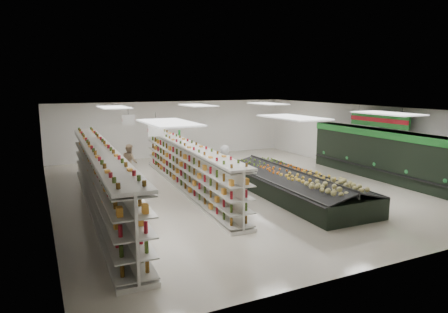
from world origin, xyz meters
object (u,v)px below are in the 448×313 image
gondola_left (101,181)px  shopper_main (224,171)px  gondola_center (187,168)px  shopper_background (130,161)px  produce_island (294,184)px  soda_endcap (168,151)px

gondola_left → shopper_main: bearing=-2.7°
gondola_left → shopper_main: (4.40, -0.36, 0.01)m
gondola_center → shopper_background: 3.35m
produce_island → gondola_left: bearing=167.2°
produce_island → shopper_main: shopper_main is taller
gondola_left → shopper_main: gondola_left is taller
shopper_background → soda_endcap: bearing=-63.4°
gondola_left → produce_island: bearing=-10.8°
soda_endcap → gondola_center: bearing=-98.6°
soda_endcap → produce_island: bearing=-70.6°
shopper_background → gondola_center: bearing=-159.8°
produce_island → soda_endcap: soda_endcap is taller
soda_endcap → shopper_main: shopper_main is taller
gondola_center → shopper_main: size_ratio=5.53×
shopper_background → shopper_main: bearing=-159.5°
shopper_main → shopper_background: 5.15m
shopper_main → gondola_center: bearing=-70.9°
gondola_center → produce_island: gondola_center is taller
soda_endcap → gondola_left: bearing=-125.9°
soda_endcap → shopper_main: (0.21, -6.15, 0.15)m
produce_island → soda_endcap: size_ratio=4.11×
gondola_left → shopper_background: bearing=67.7°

